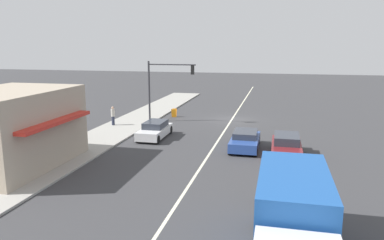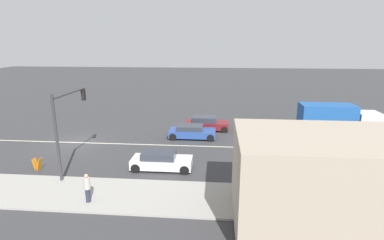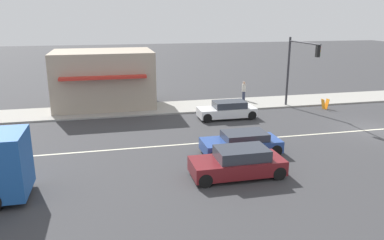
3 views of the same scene
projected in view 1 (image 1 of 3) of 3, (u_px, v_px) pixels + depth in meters
ground_plane at (189, 185)px, 19.48m from camera, size 160.00×160.00×0.00m
sidewalk_right at (31, 174)px, 20.98m from camera, size 4.00×73.00×0.12m
lane_marking_center at (232, 120)px, 36.67m from camera, size 0.16×60.00×0.01m
building_corner_store at (10, 128)px, 21.94m from camera, size 6.24×7.98×4.51m
traffic_signal_main at (164, 81)px, 34.75m from camera, size 4.59×0.34×5.60m
pedestrian at (113, 115)px, 33.45m from camera, size 0.34×0.34×1.68m
warning_aframe_sign at (174, 113)px, 37.88m from camera, size 0.45×0.53×0.84m
delivery_truck at (293, 223)px, 12.26m from camera, size 2.44×7.50×2.87m
coupe_blue at (245, 140)px, 26.32m from camera, size 1.91×4.30×1.24m
van_white at (155, 130)px, 29.38m from camera, size 1.76×4.24×1.29m
sedan_maroon at (286, 146)px, 24.53m from camera, size 1.90×4.41×1.40m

